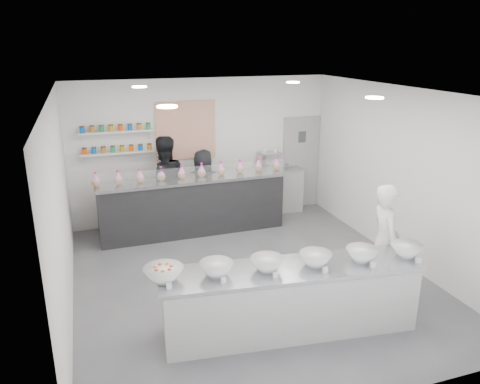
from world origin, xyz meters
The scene contains 26 objects.
floor centered at (0.00, 0.00, 0.00)m, with size 6.00×6.00×0.00m, color #515156.
ceiling centered at (0.00, 0.00, 3.00)m, with size 6.00×6.00×0.00m, color white.
back_wall centered at (0.00, 3.00, 1.50)m, with size 5.50×5.50×0.00m, color white.
left_wall centered at (-2.75, 0.00, 1.50)m, with size 6.00×6.00×0.00m, color white.
right_wall centered at (2.75, 0.00, 1.50)m, with size 6.00×6.00×0.00m, color white.
back_door centered at (2.30, 2.97, 1.05)m, with size 0.88×0.04×2.10m, color #969694.
pattern_panel centered at (-0.35, 2.98, 1.95)m, with size 1.25×0.03×1.20m, color #D1592B.
jar_shelf_lower centered at (-1.75, 2.90, 1.60)m, with size 1.45×0.22×0.04m, color silver.
jar_shelf_upper centered at (-1.75, 2.90, 2.02)m, with size 1.45×0.22×0.04m, color silver.
preserve_jars centered at (-1.75, 2.88, 1.88)m, with size 1.45×0.10×0.56m, color #FF4F00, non-canonical shape.
downlight_0 centered at (-1.40, -1.00, 2.98)m, with size 0.24×0.24×0.02m, color white.
downlight_1 centered at (1.40, -1.00, 2.98)m, with size 0.24×0.24×0.02m, color white.
downlight_2 centered at (-1.40, 1.60, 2.98)m, with size 0.24×0.24×0.02m, color white.
downlight_3 centered at (1.40, 1.60, 2.98)m, with size 0.24×0.24×0.02m, color white.
prep_counter centered at (0.01, -1.52, 0.47)m, with size 3.41×0.78×0.93m, color #9F9F9C.
back_bar centered at (-0.43, 2.20, 0.57)m, with size 3.71×0.68×1.15m, color black.
sneeze_guard centered at (-0.42, 1.87, 1.30)m, with size 3.65×0.02×0.31m, color white.
espresso_ledge centered at (1.55, 2.78, 0.50)m, with size 1.34×0.43×0.99m, color #9F9F9C.
espresso_machine centered at (1.45, 2.78, 1.18)m, with size 0.50×0.34×0.38m, color #93969E.
cup_stacks centered at (1.27, 2.78, 1.15)m, with size 0.24×0.24×0.32m, color tan, non-canonical shape.
prep_bowls centered at (0.01, -1.52, 1.02)m, with size 3.68×0.53×0.17m, color white, non-canonical shape.
label_cards centered at (0.07, -2.05, 0.97)m, with size 3.31×0.04×0.07m, color white, non-canonical shape.
cookie_bags centered at (-0.43, 2.20, 1.29)m, with size 3.76×0.16×0.28m, color #FF7AC8, non-canonical shape.
woman_prep centered at (1.69, -1.15, 0.89)m, with size 0.65×0.43×1.78m, color white.
staff_left centered at (-0.93, 2.48, 0.98)m, with size 0.95×0.74×1.96m, color black.
staff_right centered at (-0.11, 2.51, 0.81)m, with size 0.79×0.52×1.62m, color black.
Camera 1 is at (-2.34, -6.45, 3.70)m, focal length 35.00 mm.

